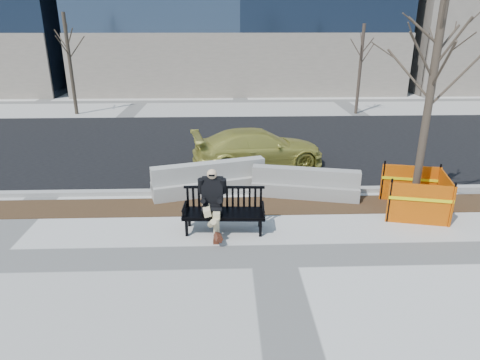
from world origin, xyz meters
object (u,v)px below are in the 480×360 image
object	(u,v)px
seated_man	(213,230)
jersey_barrier_left	(210,193)
bench	(224,231)
sedan	(258,166)
jersey_barrier_right	(304,197)
tree_fence	(412,212)

from	to	relation	value
seated_man	jersey_barrier_left	distance (m)	2.33
bench	seated_man	distance (m)	0.27
seated_man	sedan	world-z (taller)	seated_man
bench	sedan	xyz separation A→B (m)	(1.17, 4.75, 0.00)
seated_man	sedan	xyz separation A→B (m)	(1.43, 4.68, 0.00)
jersey_barrier_left	seated_man	bearing A→B (deg)	-102.99
seated_man	sedan	distance (m)	4.90
jersey_barrier_left	jersey_barrier_right	size ratio (longest dim) A/B	1.10
jersey_barrier_right	bench	bearing A→B (deg)	-125.87
bench	jersey_barrier_right	world-z (taller)	bench
jersey_barrier_right	jersey_barrier_left	bearing A→B (deg)	-174.98
seated_man	jersey_barrier_left	xyz separation A→B (m)	(-0.15, 2.32, 0.00)
seated_man	jersey_barrier_right	size ratio (longest dim) A/B	0.51
seated_man	sedan	size ratio (longest dim) A/B	0.34
seated_man	tree_fence	distance (m)	5.24
sedan	jersey_barrier_right	bearing A→B (deg)	-167.98
seated_man	tree_fence	size ratio (longest dim) A/B	0.26
seated_man	jersey_barrier_right	world-z (taller)	seated_man
bench	sedan	world-z (taller)	sedan
tree_fence	jersey_barrier_left	distance (m)	5.53
tree_fence	jersey_barrier_left	world-z (taller)	tree_fence
tree_fence	jersey_barrier_left	size ratio (longest dim) A/B	1.74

